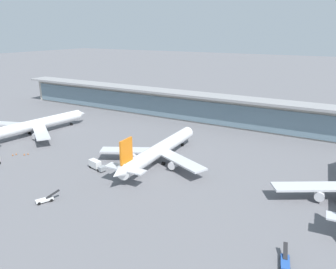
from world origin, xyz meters
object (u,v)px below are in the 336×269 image
Objects in this scene: service_truck_near_nose_grey at (96,165)px; safety_cone_bravo at (28,154)px; service_truck_mid_apron_white at (45,199)px; safety_cone_delta at (24,154)px; airliner_left_stand at (34,125)px; safety_cone_alpha at (13,155)px; safety_cone_charlie at (16,154)px; service_truck_by_tail_blue at (285,261)px; airliner_centre_stand at (159,150)px.

service_truck_near_nose_grey reaches higher than safety_cone_bravo.
service_truck_near_nose_grey reaches higher than service_truck_mid_apron_white.
airliner_left_stand is at bearing 132.16° from safety_cone_delta.
service_truck_near_nose_grey reaches higher than safety_cone_alpha.
safety_cone_delta is (3.21, 1.26, 0.00)m from safety_cone_charlie.
service_truck_by_tail_blue is (64.46, 6.80, 0.00)m from service_truck_mid_apron_white.
service_truck_by_tail_blue is at bearing 6.02° from service_truck_mid_apron_white.
safety_cone_alpha is at bearing -57.14° from airliner_left_stand.
airliner_left_stand reaches higher than safety_cone_alpha.
airliner_left_stand is at bearing 122.86° from safety_cone_alpha.
service_truck_near_nose_grey is 1.10× the size of service_truck_by_tail_blue.
service_truck_near_nose_grey is at bearing 9.56° from safety_cone_alpha.
airliner_centre_stand is 53.65m from safety_cone_delta.
safety_cone_bravo is at bearing 32.94° from safety_cone_charlie.
service_truck_near_nose_grey is 1.14× the size of service_truck_mid_apron_white.
service_truck_by_tail_blue reaches higher than safety_cone_charlie.
airliner_left_stand is 80.10× the size of safety_cone_delta.
safety_cone_delta is (18.05, -19.93, -4.39)m from airliner_left_stand.
service_truck_by_tail_blue is at bearing -33.61° from airliner_centre_stand.
service_truck_by_tail_blue is 9.91× the size of safety_cone_bravo.
airliner_centre_stand is at bearing 146.39° from service_truck_by_tail_blue.
airliner_centre_stand reaches higher than service_truck_near_nose_grey.
airliner_left_stand is 80.10× the size of safety_cone_alpha.
service_truck_mid_apron_white reaches higher than safety_cone_delta.
service_truck_near_nose_grey is 10.91× the size of safety_cone_charlie.
safety_cone_bravo is at bearing 62.49° from safety_cone_delta.
service_truck_near_nose_grey reaches higher than safety_cone_charlie.
service_truck_by_tail_blue is at bearing -7.99° from safety_cone_delta.
safety_cone_charlie is at bearing -172.16° from service_truck_near_nose_grey.
airliner_centre_stand is 43.21m from service_truck_mid_apron_white.
airliner_left_stand reaches higher than safety_cone_bravo.
airliner_centre_stand is at bearing 72.47° from service_truck_mid_apron_white.
safety_cone_bravo is at bearing 171.28° from service_truck_by_tail_blue.
service_truck_by_tail_blue is at bearing -8.72° from safety_cone_bravo.
airliner_centre_stand is 61.96m from service_truck_by_tail_blue.
airliner_centre_stand reaches higher than safety_cone_delta.
service_truck_near_nose_grey is 24.98m from service_truck_mid_apron_white.
safety_cone_charlie is at bearing -147.06° from safety_cone_bravo.
safety_cone_delta is (3.58, 2.47, 0.00)m from safety_cone_alpha.
service_truck_by_tail_blue is (51.50, -34.23, -3.90)m from airliner_centre_stand.
service_truck_mid_apron_white is 0.96× the size of service_truck_by_tail_blue.
service_truck_mid_apron_white is 42.20m from safety_cone_delta.
airliner_left_stand is at bearing 125.00° from safety_cone_charlie.
airliner_centre_stand is at bearing 22.96° from safety_cone_alpha.
service_truck_mid_apron_white is 9.56× the size of safety_cone_alpha.
safety_cone_delta is (-33.72, -3.82, -1.37)m from service_truck_near_nose_grey.
airliner_centre_stand is 22.88m from service_truck_near_nose_grey.
safety_cone_alpha is at bearing 173.61° from service_truck_by_tail_blue.
safety_cone_delta is at bearing -47.84° from airliner_left_stand.
service_truck_by_tail_blue is 9.91× the size of safety_cone_charlie.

